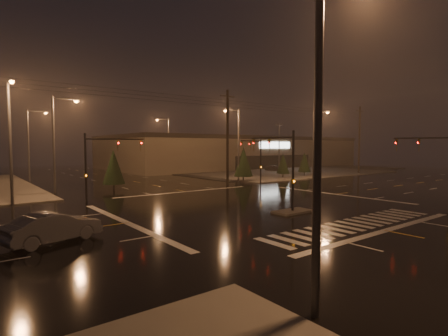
{
  "coord_description": "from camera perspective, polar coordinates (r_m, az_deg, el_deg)",
  "views": [
    {
      "loc": [
        -19.39,
        -21.07,
        4.8
      ],
      "look_at": [
        -1.29,
        2.59,
        3.0
      ],
      "focal_mm": 28.0,
      "sensor_mm": 36.0,
      "label": 1
    }
  ],
  "objects": [
    {
      "name": "signal_mast_ne",
      "position": [
        42.53,
        5.38,
        2.08
      ],
      "size": [
        4.84,
        1.86,
        6.0
      ],
      "color": "black",
      "rests_on": "ground"
    },
    {
      "name": "streetlight_0",
      "position": [
        10.25,
        16.21,
        8.94
      ],
      "size": [
        2.77,
        0.32,
        10.0
      ],
      "color": "#38383A",
      "rests_on": "ground"
    },
    {
      "name": "streetlight_2",
      "position": [
        55.69,
        -29.01,
        4.06
      ],
      "size": [
        2.77,
        0.32,
        10.0
      ],
      "color": "#38383A",
      "rests_on": "ground"
    },
    {
      "name": "streetlight_5",
      "position": [
        32.45,
        -31.52,
        4.72
      ],
      "size": [
        0.32,
        2.77,
        10.0
      ],
      "color": "#38383A",
      "rests_on": "ground"
    },
    {
      "name": "streetlight_4",
      "position": [
        64.75,
        -9.26,
        4.3
      ],
      "size": [
        2.77,
        0.32,
        10.0
      ],
      "color": "#38383A",
      "rests_on": "ground"
    },
    {
      "name": "ground",
      "position": [
        29.03,
        5.16,
        -6.07
      ],
      "size": [
        140.0,
        140.0,
        0.0
      ],
      "primitive_type": "plane",
      "color": "black",
      "rests_on": "ground"
    },
    {
      "name": "sidewalk_ne",
      "position": [
        71.2,
        6.62,
        -0.38
      ],
      "size": [
        36.0,
        36.0,
        0.12
      ],
      "primitive_type": "cube",
      "color": "#4D4A45",
      "rests_on": "ground"
    },
    {
      "name": "signal_mast_se",
      "position": [
        31.72,
        31.66,
        0.97
      ],
      "size": [
        1.55,
        3.87,
        6.0
      ],
      "color": "black",
      "rests_on": "ground"
    },
    {
      "name": "conifer_0",
      "position": [
        48.8,
        3.19,
        1.06
      ],
      "size": [
        2.64,
        2.64,
        4.83
      ],
      "color": "black",
      "rests_on": "ground"
    },
    {
      "name": "utility_pole_1",
      "position": [
        44.52,
        0.58,
        5.17
      ],
      "size": [
        2.2,
        0.32,
        12.0
      ],
      "color": "black",
      "rests_on": "ground"
    },
    {
      "name": "car_parked",
      "position": [
        69.18,
        8.27,
        -0.02
      ],
      "size": [
        2.64,
        4.11,
        1.3
      ],
      "primitive_type": "imported",
      "rotation": [
        0.0,
        0.0,
        0.31
      ],
      "color": "black",
      "rests_on": "ground"
    },
    {
      "name": "conifer_3",
      "position": [
        40.55,
        -17.58,
        0.19
      ],
      "size": [
        2.44,
        2.44,
        4.51
      ],
      "color": "black",
      "rests_on": "ground"
    },
    {
      "name": "retail_building",
      "position": [
        86.34,
        1.64,
        2.82
      ],
      "size": [
        60.2,
        28.3,
        7.2
      ],
      "color": "brown",
      "rests_on": "ground"
    },
    {
      "name": "crosswalk",
      "position": [
        23.33,
        20.46,
        -8.62
      ],
      "size": [
        15.0,
        2.6,
        0.01
      ],
      "primitive_type": "cube",
      "color": "beige",
      "rests_on": "ground"
    },
    {
      "name": "utility_pole_2",
      "position": [
        67.27,
        21.22,
        4.36
      ],
      "size": [
        2.2,
        0.32,
        12.0
      ],
      "color": "black",
      "rests_on": "ground"
    },
    {
      "name": "median_island",
      "position": [
        26.26,
        11.12,
        -6.97
      ],
      "size": [
        3.0,
        1.6,
        0.15
      ],
      "primitive_type": "cube",
      "color": "#4D4A45",
      "rests_on": "ground"
    },
    {
      "name": "conifer_1",
      "position": [
        54.55,
        9.61,
        0.74
      ],
      "size": [
        2.0,
        2.0,
        3.83
      ],
      "color": "black",
      "rests_on": "ground"
    },
    {
      "name": "car_crossing",
      "position": [
        19.75,
        -26.11,
        -8.68
      ],
      "size": [
        4.93,
        2.85,
        1.54
      ],
      "primitive_type": "imported",
      "rotation": [
        0.0,
        0.0,
        1.85
      ],
      "color": "slate",
      "rests_on": "ground"
    },
    {
      "name": "stop_bar_near",
      "position": [
        22.36,
        24.86,
        -9.25
      ],
      "size": [
        16.0,
        0.5,
        0.01
      ],
      "primitive_type": "cube",
      "color": "beige",
      "rests_on": "ground"
    },
    {
      "name": "parking_lot",
      "position": [
        73.41,
        10.51,
        -0.32
      ],
      "size": [
        50.0,
        24.0,
        0.08
      ],
      "primitive_type": "cube",
      "color": "black",
      "rests_on": "ground"
    },
    {
      "name": "streetlight_3",
      "position": [
        48.06,
        2.11,
        4.65
      ],
      "size": [
        2.77,
        0.32,
        10.0
      ],
      "color": "#38383A",
      "rests_on": "ground"
    },
    {
      "name": "streetlight_6",
      "position": [
        52.48,
        14.7,
        4.44
      ],
      "size": [
        0.32,
        2.77,
        10.0
      ],
      "color": "#38383A",
      "rests_on": "ground"
    },
    {
      "name": "signal_mast_median",
      "position": [
        26.47,
        9.71,
        1.14
      ],
      "size": [
        0.25,
        4.59,
        6.0
      ],
      "color": "black",
      "rests_on": "ground"
    },
    {
      "name": "stop_bar_far",
      "position": [
        37.78,
        -6.22,
        -3.85
      ],
      "size": [
        16.0,
        0.5,
        0.01
      ],
      "primitive_type": "cube",
      "color": "beige",
      "rests_on": "ground"
    },
    {
      "name": "streetlight_1",
      "position": [
        39.93,
        -25.63,
        4.56
      ],
      "size": [
        2.77,
        0.32,
        10.0
      ],
      "color": "#38383A",
      "rests_on": "ground"
    },
    {
      "name": "conifer_2",
      "position": [
        58.73,
        12.99,
        0.93
      ],
      "size": [
        2.05,
        2.05,
        3.91
      ],
      "color": "black",
      "rests_on": "ground"
    },
    {
      "name": "signal_mast_nw",
      "position": [
        32.75,
        -19.82,
        1.49
      ],
      "size": [
        4.84,
        1.86,
        6.0
      ],
      "color": "black",
      "rests_on": "ground"
    }
  ]
}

